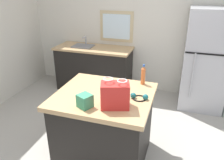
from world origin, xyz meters
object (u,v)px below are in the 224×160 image
object	(u,v)px
small_box	(85,101)
shopping_bag	(115,95)
bottle	(143,75)
kitchen_island	(105,126)
refrigerator	(206,60)
ear_defenders	(139,97)

from	to	relation	value
small_box	shopping_bag	bearing A→B (deg)	18.78
bottle	kitchen_island	bearing A→B (deg)	-132.03
refrigerator	ear_defenders	bearing A→B (deg)	-114.11
refrigerator	ear_defenders	distance (m)	1.94
shopping_bag	bottle	distance (m)	0.67
kitchen_island	small_box	bearing A→B (deg)	-104.68
ear_defenders	kitchen_island	bearing A→B (deg)	-178.51
refrigerator	kitchen_island	bearing A→B (deg)	-124.00
shopping_bag	kitchen_island	bearing A→B (deg)	131.27
small_box	bottle	size ratio (longest dim) A/B	0.54
kitchen_island	small_box	distance (m)	0.62
small_box	ear_defenders	world-z (taller)	small_box
bottle	shopping_bag	bearing A→B (deg)	-104.56
shopping_bag	small_box	world-z (taller)	shopping_bag
bottle	ear_defenders	distance (m)	0.41
small_box	ear_defenders	size ratio (longest dim) A/B	0.70
kitchen_island	shopping_bag	size ratio (longest dim) A/B	3.37
small_box	refrigerator	bearing A→B (deg)	58.62
kitchen_island	bottle	distance (m)	0.79
bottle	small_box	bearing A→B (deg)	-121.65
refrigerator	small_box	world-z (taller)	refrigerator
shopping_bag	ear_defenders	world-z (taller)	shopping_bag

